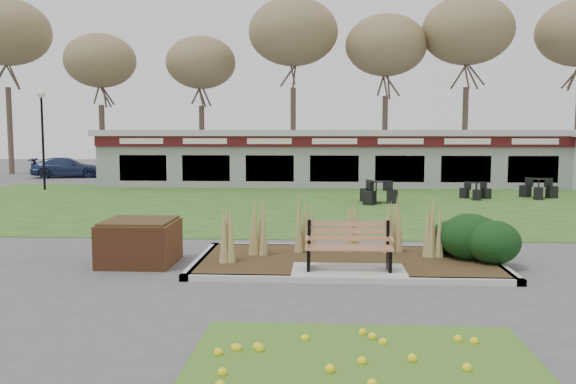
# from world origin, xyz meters

# --- Properties ---
(ground) EXTENTS (100.00, 100.00, 0.00)m
(ground) POSITION_xyz_m (0.00, 0.00, 0.00)
(ground) COLOR #515154
(ground) RESTS_ON ground
(lawn) EXTENTS (34.00, 16.00, 0.02)m
(lawn) POSITION_xyz_m (0.00, 12.00, 0.01)
(lawn) COLOR #24571B
(lawn) RESTS_ON ground
(flower_bed) EXTENTS (4.20, 3.00, 0.16)m
(flower_bed) POSITION_xyz_m (0.00, -4.60, 0.07)
(flower_bed) COLOR #3A651D
(flower_bed) RESTS_ON ground
(planting_bed) EXTENTS (6.75, 3.40, 1.27)m
(planting_bed) POSITION_xyz_m (1.27, 1.35, 0.37)
(planting_bed) COLOR #302613
(planting_bed) RESTS_ON ground
(park_bench) EXTENTS (1.70, 0.66, 0.93)m
(park_bench) POSITION_xyz_m (0.00, 0.25, 0.59)
(park_bench) COLOR #A46B4A
(park_bench) RESTS_ON ground
(brick_planter) EXTENTS (1.50, 1.50, 0.95)m
(brick_planter) POSITION_xyz_m (-4.40, 1.00, 0.48)
(brick_planter) COLOR brown
(brick_planter) RESTS_ON ground
(food_pavilion) EXTENTS (24.60, 3.40, 2.90)m
(food_pavilion) POSITION_xyz_m (0.00, 19.96, 1.48)
(food_pavilion) COLOR gray
(food_pavilion) RESTS_ON ground
(tree_backdrop) EXTENTS (47.24, 5.24, 10.36)m
(tree_backdrop) POSITION_xyz_m (0.00, 28.00, 8.36)
(tree_backdrop) COLOR #47382B
(tree_backdrop) RESTS_ON ground
(lamp_post_far_left) EXTENTS (0.40, 0.40, 4.82)m
(lamp_post_far_left) POSITION_xyz_m (-14.00, 17.00, 3.51)
(lamp_post_far_left) COLOR black
(lamp_post_far_left) RESTS_ON ground
(bistro_set_b) EXTENTS (1.43, 1.62, 0.86)m
(bistro_set_b) POSITION_xyz_m (1.54, 12.34, 0.31)
(bistro_set_b) COLOR black
(bistro_set_b) RESTS_ON ground
(bistro_set_c) EXTENTS (1.47, 1.53, 0.83)m
(bistro_set_c) POSITION_xyz_m (8.53, 14.55, 0.29)
(bistro_set_c) COLOR black
(bistro_set_c) RESTS_ON ground
(bistro_set_d) EXTENTS (1.29, 1.22, 0.69)m
(bistro_set_d) POSITION_xyz_m (5.83, 14.11, 0.25)
(bistro_set_d) COLOR black
(bistro_set_d) RESTS_ON ground
(car_black) EXTENTS (4.17, 2.75, 1.30)m
(car_black) POSITION_xyz_m (-9.00, 21.00, 0.65)
(car_black) COLOR black
(car_black) RESTS_ON ground
(car_blue) EXTENTS (4.56, 2.77, 1.24)m
(car_blue) POSITION_xyz_m (-16.35, 25.08, 0.62)
(car_blue) COLOR navy
(car_blue) RESTS_ON ground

